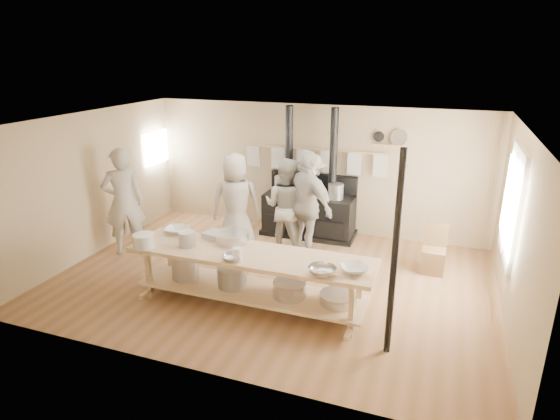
% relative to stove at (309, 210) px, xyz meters
% --- Properties ---
extents(ground, '(7.00, 7.00, 0.00)m').
position_rel_stove_xyz_m(ground, '(0.01, -2.12, -0.52)').
color(ground, brown).
rests_on(ground, ground).
extents(room_shell, '(7.00, 7.00, 7.00)m').
position_rel_stove_xyz_m(room_shell, '(0.01, -2.12, 1.10)').
color(room_shell, tan).
rests_on(room_shell, ground).
extents(window_right, '(0.09, 1.50, 1.65)m').
position_rel_stove_xyz_m(window_right, '(3.48, -1.52, 0.98)').
color(window_right, beige).
rests_on(window_right, ground).
extents(left_opening, '(0.00, 0.90, 0.90)m').
position_rel_stove_xyz_m(left_opening, '(-3.44, -0.12, 1.08)').
color(left_opening, white).
rests_on(left_opening, ground).
extents(stove, '(1.90, 0.75, 2.60)m').
position_rel_stove_xyz_m(stove, '(0.00, 0.00, 0.00)').
color(stove, black).
rests_on(stove, ground).
extents(towel_rail, '(3.00, 0.04, 0.47)m').
position_rel_stove_xyz_m(towel_rail, '(0.01, 0.28, 1.04)').
color(towel_rail, tan).
rests_on(towel_rail, ground).
extents(back_wall_shelf, '(0.63, 0.14, 0.32)m').
position_rel_stove_xyz_m(back_wall_shelf, '(1.47, 0.32, 1.48)').
color(back_wall_shelf, tan).
rests_on(back_wall_shelf, ground).
extents(prep_table, '(3.60, 0.90, 0.85)m').
position_rel_stove_xyz_m(prep_table, '(-0.00, -3.02, -0.00)').
color(prep_table, tan).
rests_on(prep_table, ground).
extents(support_post, '(0.08, 0.08, 2.60)m').
position_rel_stove_xyz_m(support_post, '(2.06, -3.47, 0.78)').
color(support_post, black).
rests_on(support_post, ground).
extents(cook_far_left, '(0.86, 0.84, 1.99)m').
position_rel_stove_xyz_m(cook_far_left, '(-2.92, -2.02, 0.48)').
color(cook_far_left, '#B8B0A3').
rests_on(cook_far_left, ground).
extents(cook_left, '(0.94, 0.76, 1.80)m').
position_rel_stove_xyz_m(cook_left, '(-0.14, -0.98, 0.38)').
color(cook_left, '#B8B0A3').
rests_on(cook_left, ground).
extents(cook_center, '(1.06, 0.87, 1.87)m').
position_rel_stove_xyz_m(cook_center, '(-1.04, -1.23, 0.41)').
color(cook_center, '#B8B0A3').
rests_on(cook_center, ground).
extents(cook_right, '(1.24, 1.03, 1.99)m').
position_rel_stove_xyz_m(cook_right, '(0.28, -1.10, 0.47)').
color(cook_right, '#B8B0A3').
rests_on(cook_right, ground).
extents(cook_by_window, '(1.28, 0.99, 1.74)m').
position_rel_stove_xyz_m(cook_by_window, '(0.05, -0.17, 0.35)').
color(cook_by_window, '#B8B0A3').
rests_on(cook_by_window, ground).
extents(chair, '(0.40, 0.40, 0.83)m').
position_rel_stove_xyz_m(chair, '(2.48, -0.92, -0.28)').
color(chair, '#523C20').
rests_on(chair, ground).
extents(bowl_white_a, '(0.42, 0.42, 0.09)m').
position_rel_stove_xyz_m(bowl_white_a, '(-1.40, -2.69, 0.37)').
color(bowl_white_a, white).
rests_on(bowl_white_a, prep_table).
extents(bowl_steel_a, '(0.41, 0.41, 0.09)m').
position_rel_stove_xyz_m(bowl_steel_a, '(-0.12, -3.35, 0.37)').
color(bowl_steel_a, silver).
rests_on(bowl_steel_a, prep_table).
extents(bowl_white_b, '(0.48, 0.48, 0.09)m').
position_rel_stove_xyz_m(bowl_white_b, '(1.53, -3.11, 0.37)').
color(bowl_white_b, white).
rests_on(bowl_white_b, prep_table).
extents(bowl_steel_b, '(0.53, 0.53, 0.12)m').
position_rel_stove_xyz_m(bowl_steel_b, '(1.16, -3.35, 0.39)').
color(bowl_steel_b, silver).
rests_on(bowl_steel_b, prep_table).
extents(roasting_pan, '(0.49, 0.38, 0.10)m').
position_rel_stove_xyz_m(roasting_pan, '(-0.66, -2.69, 0.38)').
color(roasting_pan, '#B2B2B7').
rests_on(roasting_pan, prep_table).
extents(mixing_bowl_large, '(0.52, 0.52, 0.16)m').
position_rel_stove_xyz_m(mixing_bowl_large, '(-0.41, -2.74, 0.41)').
color(mixing_bowl_large, silver).
rests_on(mixing_bowl_large, prep_table).
extents(bucket_galv, '(0.30, 0.30, 0.22)m').
position_rel_stove_xyz_m(bucket_galv, '(-0.97, -3.09, 0.44)').
color(bucket_galv, gray).
rests_on(bucket_galv, prep_table).
extents(deep_bowl_enamel, '(0.39, 0.39, 0.20)m').
position_rel_stove_xyz_m(deep_bowl_enamel, '(-1.54, -3.35, 0.43)').
color(deep_bowl_enamel, white).
rests_on(deep_bowl_enamel, prep_table).
extents(pitcher, '(0.16, 0.16, 0.20)m').
position_rel_stove_xyz_m(pitcher, '(-0.04, -3.35, 0.43)').
color(pitcher, white).
rests_on(pitcher, prep_table).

